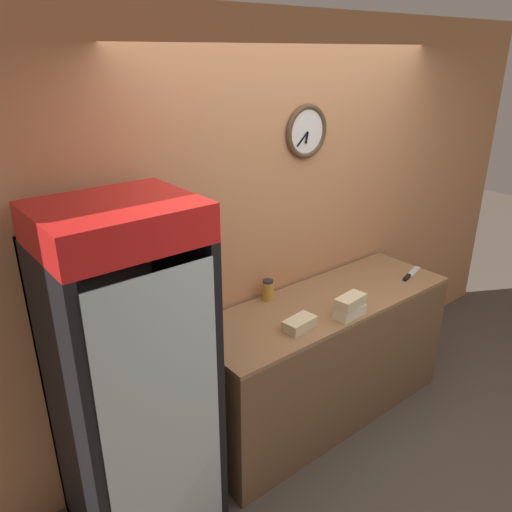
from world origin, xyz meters
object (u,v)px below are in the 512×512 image
beverage_cooler (126,362)px  chefs_knife (409,275)px  sandwich_flat_left (300,324)px  sandwich_stack_middle (350,301)px  napkin_dispenser (211,314)px  sandwich_stack_bottom (350,311)px  condiment_jar (268,290)px

beverage_cooler → chefs_knife: size_ratio=6.01×
sandwich_flat_left → chefs_knife: 1.15m
sandwich_stack_middle → sandwich_flat_left: (-0.35, 0.09, -0.07)m
sandwich_flat_left → napkin_dispenser: napkin_dispenser is taller
beverage_cooler → sandwich_stack_middle: bearing=-11.5°
beverage_cooler → napkin_dispenser: beverage_cooler is taller
sandwich_stack_bottom → condiment_jar: size_ratio=1.48×
sandwich_stack_middle → condiment_jar: size_ratio=1.51×
sandwich_stack_middle → napkin_dispenser: sandwich_stack_middle is taller
beverage_cooler → sandwich_flat_left: (1.02, -0.19, -0.07)m
napkin_dispenser → condiment_jar: bearing=1.5°
sandwich_stack_middle → chefs_knife: (0.81, 0.13, -0.10)m
sandwich_stack_middle → condiment_jar: condiment_jar is taller
sandwich_stack_bottom → condiment_jar: bearing=117.2°
sandwich_stack_middle → beverage_cooler: bearing=168.5°
beverage_cooler → chefs_knife: 2.18m
sandwich_stack_bottom → napkin_dispenser: 0.86m
sandwich_stack_bottom → sandwich_flat_left: size_ratio=0.98×
beverage_cooler → sandwich_stack_middle: 1.40m
sandwich_stack_middle → napkin_dispenser: bearing=146.1°
beverage_cooler → sandwich_flat_left: 1.04m
sandwich_flat_left → chefs_knife: sandwich_flat_left is taller
beverage_cooler → sandwich_stack_middle: (1.37, -0.28, 0.01)m
sandwich_stack_bottom → napkin_dispenser: (-0.72, 0.48, 0.03)m
sandwich_stack_bottom → napkin_dispenser: napkin_dispenser is taller
sandwich_flat_left → sandwich_stack_middle: bearing=-14.3°
beverage_cooler → sandwich_flat_left: bearing=-10.5°
napkin_dispenser → sandwich_flat_left: bearing=-46.7°
beverage_cooler → napkin_dispenser: size_ratio=15.53×
sandwich_flat_left → chefs_knife: bearing=1.9°
chefs_knife → sandwich_flat_left: bearing=-178.1°
beverage_cooler → napkin_dispenser: (0.65, 0.20, -0.04)m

